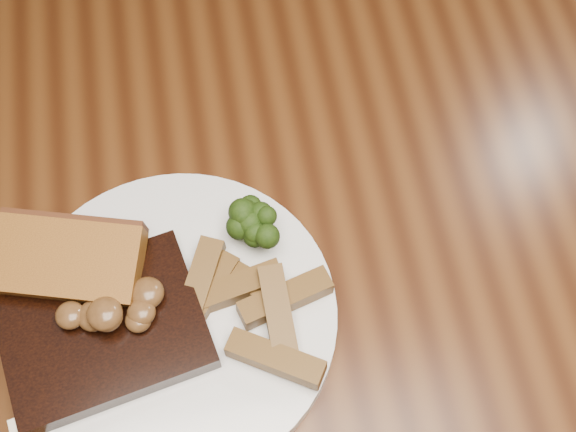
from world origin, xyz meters
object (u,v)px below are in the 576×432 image
object	(u,v)px
steak	(104,331)
garlic_bread	(75,271)
plate	(176,319)
potato_wedges	(239,311)
dining_table	(303,268)

from	to	relation	value
steak	garlic_bread	xyz separation A→B (m)	(-0.02, 0.05, 0.00)
plate	steak	size ratio (longest dim) A/B	1.69
potato_wedges	dining_table	bearing A→B (deg)	49.43
plate	garlic_bread	world-z (taller)	garlic_bread
steak	dining_table	bearing A→B (deg)	12.39
steak	potato_wedges	xyz separation A→B (m)	(0.10, -0.00, 0.00)
dining_table	potato_wedges	distance (m)	0.16
steak	potato_wedges	bearing A→B (deg)	-12.56
dining_table	potato_wedges	world-z (taller)	potato_wedges
dining_table	steak	world-z (taller)	steak
plate	garlic_bread	bearing A→B (deg)	148.07
plate	steak	xyz separation A→B (m)	(-0.05, -0.01, 0.02)
dining_table	steak	size ratio (longest dim) A/B	10.62
dining_table	garlic_bread	size ratio (longest dim) A/B	14.37
steak	potato_wedges	distance (m)	0.10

